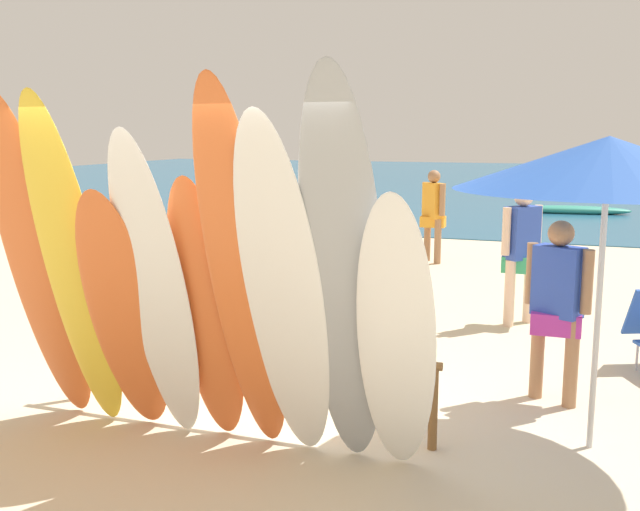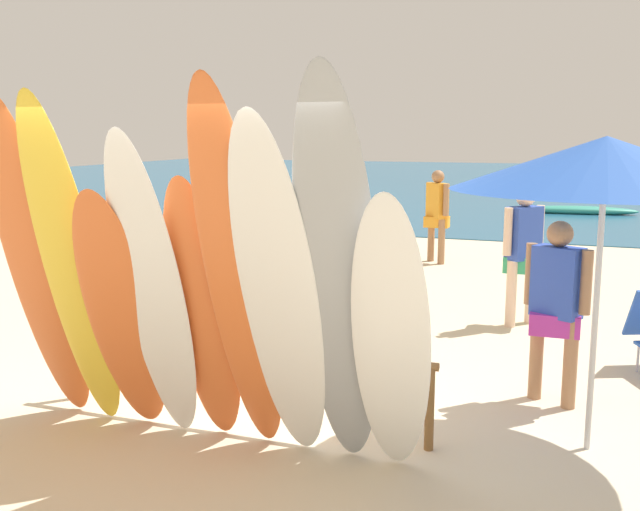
{
  "view_description": "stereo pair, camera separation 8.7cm",
  "coord_description": "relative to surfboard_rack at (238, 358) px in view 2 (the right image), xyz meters",
  "views": [
    {
      "loc": [
        2.44,
        -5.06,
        2.33
      ],
      "look_at": [
        0.0,
        1.94,
        1.06
      ],
      "focal_mm": 40.6,
      "sensor_mm": 36.0,
      "label": 1
    },
    {
      "loc": [
        2.53,
        -5.03,
        2.33
      ],
      "look_at": [
        0.0,
        1.94,
        1.06
      ],
      "focal_mm": 40.6,
      "sensor_mm": 36.0,
      "label": 2
    }
  ],
  "objects": [
    {
      "name": "distant_boat",
      "position": [
        2.47,
        16.84,
        -0.42
      ],
      "size": [
        3.25,
        0.87,
        0.26
      ],
      "color": "teal",
      "rests_on": "ground"
    },
    {
      "name": "surfboard_orange_0",
      "position": [
        -1.39,
        -0.62,
        0.78
      ],
      "size": [
        0.6,
        0.89,
        2.64
      ],
      "primitive_type": "ellipsoid",
      "rotation": [
        0.3,
        0.0,
        0.04
      ],
      "color": "orange",
      "rests_on": "ground"
    },
    {
      "name": "beachgoer_midbeach",
      "position": [
        2.38,
        1.3,
        0.38
      ],
      "size": [
        0.55,
        0.37,
        1.6
      ],
      "rotation": [
        0.0,
        0.0,
        2.67
      ],
      "color": "#9E704C",
      "rests_on": "ground"
    },
    {
      "name": "surfboard_orange_2",
      "position": [
        -0.65,
        -0.61,
        0.45
      ],
      "size": [
        0.66,
        0.86,
        1.97
      ],
      "primitive_type": "ellipsoid",
      "rotation": [
        0.36,
        0.0,
        0.1
      ],
      "color": "orange",
      "rests_on": "ground"
    },
    {
      "name": "surfboard_grey_7",
      "position": [
        1.09,
        -0.73,
        0.84
      ],
      "size": [
        0.62,
        1.04,
        2.75
      ],
      "primitive_type": "ellipsoid",
      "rotation": [
        0.33,
        0.0,
        0.08
      ],
      "color": "#999EA3",
      "rests_on": "ground"
    },
    {
      "name": "beachgoer_strolling",
      "position": [
        0.11,
        7.78,
        0.42
      ],
      "size": [
        0.47,
        0.48,
        1.66
      ],
      "rotation": [
        0.0,
        0.0,
        5.49
      ],
      "color": "#9E704C",
      "rests_on": "ground"
    },
    {
      "name": "surfboard_rack",
      "position": [
        0.0,
        0.0,
        0.0
      ],
      "size": [
        3.24,
        0.07,
        0.68
      ],
      "color": "brown",
      "rests_on": "ground"
    },
    {
      "name": "surfboard_white_3",
      "position": [
        -0.33,
        -0.67,
        0.65
      ],
      "size": [
        0.51,
        0.82,
        2.38
      ],
      "primitive_type": "ellipsoid",
      "rotation": [
        0.31,
        0.0,
        0.01
      ],
      "color": "white",
      "rests_on": "ground"
    },
    {
      "name": "surfboard_yellow_1",
      "position": [
        -1.03,
        -0.67,
        0.78
      ],
      "size": [
        0.52,
        0.86,
        2.64
      ],
      "primitive_type": "ellipsoid",
      "rotation": [
        0.29,
        0.0,
        0.02
      ],
      "color": "yellow",
      "rests_on": "ground"
    },
    {
      "name": "surfboard_white_6",
      "position": [
        0.68,
        -0.72,
        0.71
      ],
      "size": [
        0.59,
        0.95,
        2.49
      ],
      "primitive_type": "ellipsoid",
      "rotation": [
        0.34,
        0.0,
        -0.03
      ],
      "color": "white",
      "rests_on": "ground"
    },
    {
      "name": "ocean_water",
      "position": [
        0.0,
        30.75,
        -0.53
      ],
      "size": [
        60.0,
        40.0,
        0.02
      ],
      "primitive_type": "cube",
      "color": "#235B7F",
      "rests_on": "ground"
    },
    {
      "name": "surfboard_orange_4",
      "position": [
        0.0,
        -0.54,
        0.49
      ],
      "size": [
        0.52,
        0.69,
        2.06
      ],
      "primitive_type": "ellipsoid",
      "rotation": [
        0.29,
        0.0,
        0.04
      ],
      "color": "orange",
      "rests_on": "ground"
    },
    {
      "name": "beachgoer_by_water",
      "position": [
        -2.27,
        5.23,
        0.39
      ],
      "size": [
        0.59,
        0.32,
        1.6
      ],
      "rotation": [
        0.0,
        0.0,
        3.44
      ],
      "color": "tan",
      "rests_on": "ground"
    },
    {
      "name": "beachgoer_near_rack",
      "position": [
        1.9,
        3.88,
        0.43
      ],
      "size": [
        0.44,
        0.52,
        1.68
      ],
      "rotation": [
        0.0,
        0.0,
        0.9
      ],
      "color": "beige",
      "rests_on": "ground"
    },
    {
      "name": "beach_umbrella",
      "position": [
        2.67,
        0.42,
        1.58
      ],
      "size": [
        2.15,
        2.15,
        2.31
      ],
      "color": "silver",
      "rests_on": "ground"
    },
    {
      "name": "surfboard_white_8",
      "position": [
        1.43,
        -0.66,
        0.47
      ],
      "size": [
        0.58,
        0.85,
        2.01
      ],
      "primitive_type": "ellipsoid",
      "rotation": [
        0.36,
        0.0,
        0.09
      ],
      "color": "white",
      "rests_on": "ground"
    },
    {
      "name": "ground",
      "position": [
        0.0,
        14.0,
        -0.54
      ],
      "size": [
        60.0,
        60.0,
        0.0
      ],
      "primitive_type": "plane",
      "color": "beige"
    },
    {
      "name": "surfboard_orange_5",
      "position": [
        0.38,
        -0.71,
        0.82
      ],
      "size": [
        0.5,
        0.99,
        2.71
      ],
      "primitive_type": "ellipsoid",
      "rotation": [
        0.33,
        0.0,
        -0.0
      ],
      "color": "orange",
      "rests_on": "ground"
    }
  ]
}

